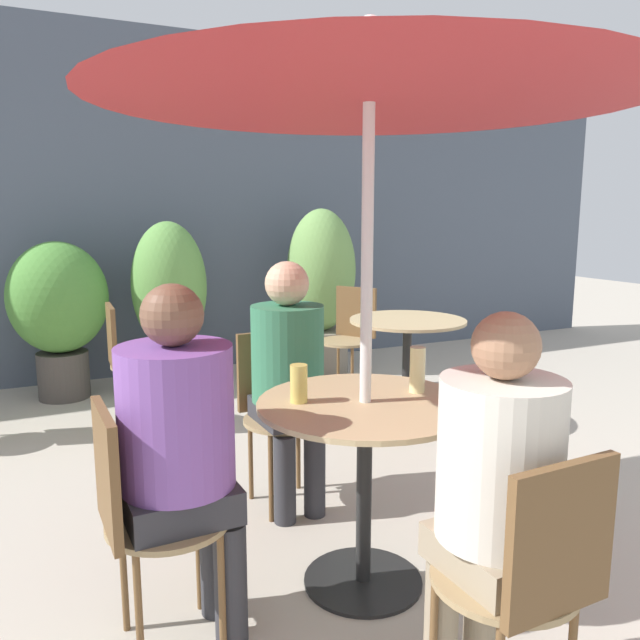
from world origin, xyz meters
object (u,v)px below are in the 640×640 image
object	(u,v)px
bistro_chair_5	(128,355)
beer_glass_0	(417,370)
bistro_chair_3	(350,330)
bistro_chair_2	(530,570)
seated_person_2	(495,483)
umbrella	(370,61)
bistro_chair_1	(140,505)
potted_plant_0	(59,306)
seated_person_1	(182,438)
beer_glass_1	(299,384)
bistro_chair_0	(277,400)
cafe_table_far	(407,348)
potted_plant_1	(170,295)
seated_person_0	(289,366)
cafe_table_near	(365,448)
potted_plant_2	(321,285)

from	to	relation	value
bistro_chair_5	beer_glass_0	world-z (taller)	beer_glass_0
bistro_chair_3	bistro_chair_2	bearing A→B (deg)	-54.35
seated_person_2	beer_glass_0	xyz separation A→B (m)	(0.23, 0.73, 0.13)
bistro_chair_2	umbrella	size ratio (longest dim) A/B	0.40
bistro_chair_1	potted_plant_0	size ratio (longest dim) A/B	0.69
seated_person_1	beer_glass_1	world-z (taller)	seated_person_1
bistro_chair_3	seated_person_1	xyz separation A→B (m)	(-1.89, -2.35, 0.20)
bistro_chair_2	bistro_chair_0	bearing A→B (deg)	-90.00
cafe_table_far	bistro_chair_0	world-z (taller)	bistro_chair_0
seated_person_2	potted_plant_1	size ratio (longest dim) A/B	0.87
seated_person_0	bistro_chair_5	bearing A→B (deg)	107.94
beer_glass_1	potted_plant_0	size ratio (longest dim) A/B	0.12
cafe_table_near	potted_plant_0	size ratio (longest dim) A/B	0.67
cafe_table_far	potted_plant_2	world-z (taller)	potted_plant_2
seated_person_0	beer_glass_0	xyz separation A→B (m)	(0.27, -0.68, 0.11)
bistro_chair_1	seated_person_2	bearing A→B (deg)	-129.63
cafe_table_far	beer_glass_0	size ratio (longest dim) A/B	4.25
bistro_chair_5	seated_person_0	xyz separation A→B (m)	(0.54, -1.50, 0.21)
cafe_table_near	umbrella	size ratio (longest dim) A/B	0.39
bistro_chair_1	bistro_chair_3	world-z (taller)	same
cafe_table_near	bistro_chair_0	xyz separation A→B (m)	(-0.03, 0.85, -0.04)
potted_plant_2	seated_person_0	bearing A→B (deg)	-118.77
cafe_table_far	beer_glass_1	size ratio (longest dim) A/B	5.36
seated_person_2	beer_glass_0	bearing A→B (deg)	-109.18
seated_person_0	seated_person_1	distance (m)	0.99
seated_person_2	bistro_chair_5	bearing A→B (deg)	-80.47
bistro_chair_3	cafe_table_near	bearing A→B (deg)	-61.25
bistro_chair_2	bistro_chair_3	bearing A→B (deg)	-111.72
cafe_table_near	seated_person_1	distance (m)	0.72
beer_glass_1	umbrella	bearing A→B (deg)	-24.05
seated_person_1	beer_glass_1	size ratio (longest dim) A/B	8.56
cafe_table_far	bistro_chair_3	xyz separation A→B (m)	(0.03, 0.87, -0.03)
cafe_table_near	potted_plant_0	world-z (taller)	potted_plant_0
potted_plant_1	umbrella	xyz separation A→B (m)	(0.08, -3.10, 1.19)
seated_person_1	potted_plant_0	bearing A→B (deg)	2.11
cafe_table_near	cafe_table_far	size ratio (longest dim) A/B	1.06
beer_glass_0	bistro_chair_0	bearing A→B (deg)	108.46
seated_person_2	potted_plant_2	xyz separation A→B (m)	(1.25, 3.76, 0.09)
bistro_chair_3	bistro_chair_0	bearing A→B (deg)	-73.52
bistro_chair_2	umbrella	distance (m)	1.68
seated_person_1	potted_plant_2	xyz separation A→B (m)	(1.97, 3.07, 0.07)
bistro_chair_2	beer_glass_1	world-z (taller)	beer_glass_1
umbrella	bistro_chair_1	bearing A→B (deg)	-178.30
bistro_chair_0	bistro_chair_5	bearing A→B (deg)	109.70
bistro_chair_3	bistro_chair_5	distance (m)	1.74
beer_glass_0	beer_glass_1	size ratio (longest dim) A/B	1.26
bistro_chair_0	bistro_chair_1	distance (m)	1.20
potted_plant_0	umbrella	distance (m)	3.54
cafe_table_far	bistro_chair_2	xyz separation A→B (m)	(-1.12, -2.31, -0.03)
beer_glass_0	seated_person_1	bearing A→B (deg)	-177.28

